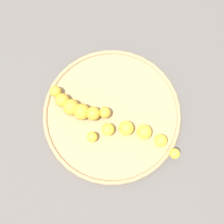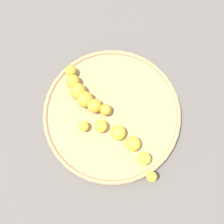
{
  "view_description": "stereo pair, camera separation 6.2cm",
  "coord_description": "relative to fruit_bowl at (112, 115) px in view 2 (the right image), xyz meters",
  "views": [
    {
      "loc": [
        0.11,
        0.09,
        0.65
      ],
      "look_at": [
        0.0,
        0.0,
        0.04
      ],
      "focal_mm": 47.94,
      "sensor_mm": 36.0,
      "label": 1
    },
    {
      "loc": [
        0.06,
        0.13,
        0.65
      ],
      "look_at": [
        0.0,
        0.0,
        0.04
      ],
      "focal_mm": 47.94,
      "sensor_mm": 36.0,
      "label": 2
    }
  ],
  "objects": [
    {
      "name": "ground_plane",
      "position": [
        0.0,
        0.0,
        -0.01
      ],
      "size": [
        2.4,
        2.4,
        0.0
      ],
      "primitive_type": "plane",
      "color": "#56514C"
    },
    {
      "name": "fruit_bowl",
      "position": [
        0.0,
        0.0,
        0.0
      ],
      "size": [
        0.3,
        0.3,
        0.02
      ],
      "color": "#A08259",
      "rests_on": "ground_plane"
    },
    {
      "name": "banana_yellow",
      "position": [
        0.01,
        0.07,
        0.02
      ],
      "size": [
        0.11,
        0.18,
        0.03
      ],
      "rotation": [
        0.0,
        0.0,
        3.6
      ],
      "color": "yellow",
      "rests_on": "fruit_bowl"
    },
    {
      "name": "banana_spotted",
      "position": [
        0.04,
        -0.06,
        0.02
      ],
      "size": [
        0.06,
        0.14,
        0.03
      ],
      "rotation": [
        0.0,
        0.0,
        0.25
      ],
      "color": "gold",
      "rests_on": "fruit_bowl"
    }
  ]
}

